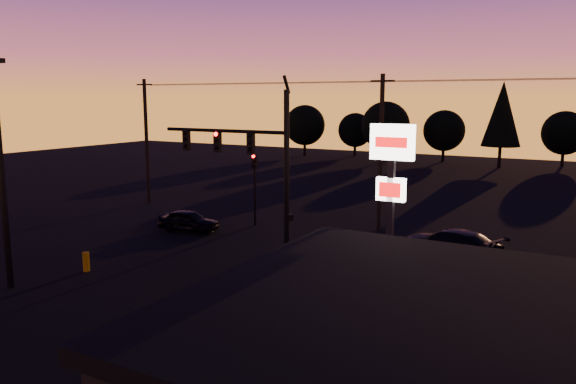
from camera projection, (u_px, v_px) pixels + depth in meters
The scene contains 19 objects.
ground at pixel (202, 297), 21.85m from camera, with size 120.00×120.00×0.00m, color black.
lane_arrow at pixel (237, 286), 23.04m from camera, with size 1.20×3.10×0.01m.
traffic_signal_mast at pixel (255, 161), 24.51m from camera, with size 6.79×0.52×8.58m.
secondary_signal at pixel (255, 179), 33.66m from camera, with size 0.30×0.31×4.35m.
parking_lot_light at pixel (0, 159), 22.06m from camera, with size 1.25×0.30×9.14m.
pylon_sign at pixel (391, 180), 18.91m from camera, with size 1.50×0.28×6.80m.
utility_pole_0 at pixel (147, 140), 40.89m from camera, with size 1.40×0.26×9.00m.
utility_pole_1 at pixel (381, 152), 32.12m from camera, with size 1.40×0.26×9.00m.
power_wires at pixel (383, 81), 31.46m from camera, with size 36.00×1.22×0.07m.
bollard at pixel (86, 262), 25.01m from camera, with size 0.29×0.29×0.88m, color #D99A06.
tree_0 at pixel (305, 125), 74.77m from camera, with size 5.36×5.36×6.74m.
tree_1 at pixel (355, 130), 74.52m from camera, with size 4.54×4.54×5.71m.
tree_2 at pixel (386, 126), 67.15m from camera, with size 5.77×5.78×7.26m.
tree_3 at pixel (444, 131), 67.76m from camera, with size 4.95×4.95×6.22m.
tree_4 at pixel (502, 114), 61.42m from camera, with size 4.18×4.18×9.50m.
tree_5 at pixel (565, 133), 63.14m from camera, with size 4.95×4.95×6.22m.
car_left at pixel (189, 221), 32.58m from camera, with size 1.45×3.61×1.23m, color black.
car_right at pixel (451, 244), 26.82m from camera, with size 2.08×5.13×1.49m, color black.
suv_parked at pixel (367, 336), 16.45m from camera, with size 2.52×5.47×1.52m, color black.
Camera 1 is at (13.22, -16.49, 7.65)m, focal length 35.00 mm.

